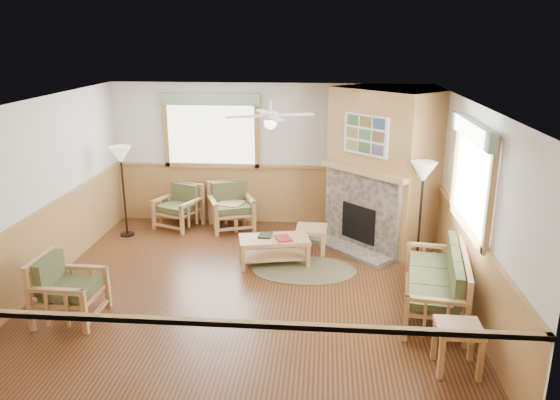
# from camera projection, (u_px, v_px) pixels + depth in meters

# --- Properties ---
(floor) EXTENTS (6.00, 6.00, 0.01)m
(floor) POSITION_uv_depth(u_px,v_px,m) (249.00, 289.00, 7.94)
(floor) COLOR #502C16
(floor) RESTS_ON ground
(ceiling) EXTENTS (6.00, 6.00, 0.01)m
(ceiling) POSITION_uv_depth(u_px,v_px,m) (245.00, 102.00, 7.16)
(ceiling) COLOR white
(ceiling) RESTS_ON floor
(wall_back) EXTENTS (6.00, 0.02, 2.70)m
(wall_back) POSITION_uv_depth(u_px,v_px,m) (269.00, 155.00, 10.41)
(wall_back) COLOR white
(wall_back) RESTS_ON floor
(wall_front) EXTENTS (6.00, 0.02, 2.70)m
(wall_front) POSITION_uv_depth(u_px,v_px,m) (198.00, 301.00, 4.69)
(wall_front) COLOR white
(wall_front) RESTS_ON floor
(wall_left) EXTENTS (0.02, 6.00, 2.70)m
(wall_left) POSITION_uv_depth(u_px,v_px,m) (39.00, 195.00, 7.79)
(wall_left) COLOR white
(wall_left) RESTS_ON floor
(wall_right) EXTENTS (0.02, 6.00, 2.70)m
(wall_right) POSITION_uv_depth(u_px,v_px,m) (469.00, 206.00, 7.31)
(wall_right) COLOR white
(wall_right) RESTS_ON floor
(wainscot) EXTENTS (6.00, 6.00, 1.10)m
(wainscot) POSITION_uv_depth(u_px,v_px,m) (248.00, 254.00, 7.78)
(wainscot) COLOR #AB7D46
(wainscot) RESTS_ON floor
(fireplace) EXTENTS (3.11, 3.11, 2.70)m
(fireplace) POSITION_uv_depth(u_px,v_px,m) (382.00, 168.00, 9.34)
(fireplace) COLOR #AB7D46
(fireplace) RESTS_ON floor
(window_back) EXTENTS (1.90, 0.16, 1.50)m
(window_back) POSITION_uv_depth(u_px,v_px,m) (210.00, 92.00, 10.12)
(window_back) COLOR white
(window_back) RESTS_ON wall_back
(window_right) EXTENTS (0.16, 1.90, 1.50)m
(window_right) POSITION_uv_depth(u_px,v_px,m) (479.00, 120.00, 6.78)
(window_right) COLOR white
(window_right) RESTS_ON wall_right
(ceiling_fan) EXTENTS (1.59, 1.59, 0.36)m
(ceiling_fan) POSITION_uv_depth(u_px,v_px,m) (270.00, 102.00, 7.43)
(ceiling_fan) COLOR white
(ceiling_fan) RESTS_ON ceiling
(sofa) EXTENTS (1.94, 1.03, 0.85)m
(sofa) POSITION_uv_depth(u_px,v_px,m) (434.00, 280.00, 7.23)
(sofa) COLOR tan
(sofa) RESTS_ON floor
(armchair_back_left) EXTENTS (0.95, 0.95, 0.81)m
(armchair_back_left) POSITION_uv_depth(u_px,v_px,m) (178.00, 207.00, 10.39)
(armchair_back_left) COLOR tan
(armchair_back_left) RESTS_ON floor
(armchair_back_right) EXTENTS (1.00, 1.00, 0.87)m
(armchair_back_right) POSITION_uv_depth(u_px,v_px,m) (231.00, 207.00, 10.30)
(armchair_back_right) COLOR tan
(armchair_back_right) RESTS_ON floor
(armchair_left) EXTENTS (0.77, 0.77, 0.85)m
(armchair_left) POSITION_uv_depth(u_px,v_px,m) (69.00, 288.00, 6.99)
(armchair_left) COLOR tan
(armchair_left) RESTS_ON floor
(coffee_table) EXTENTS (1.20, 0.77, 0.44)m
(coffee_table) POSITION_uv_depth(u_px,v_px,m) (274.00, 251.00, 8.76)
(coffee_table) COLOR tan
(coffee_table) RESTS_ON floor
(end_table_chairs) EXTENTS (0.56, 0.55, 0.51)m
(end_table_chairs) POSITION_uv_depth(u_px,v_px,m) (231.00, 215.00, 10.35)
(end_table_chairs) COLOR tan
(end_table_chairs) RESTS_ON floor
(end_table_sofa) EXTENTS (0.49, 0.47, 0.54)m
(end_table_sofa) POSITION_uv_depth(u_px,v_px,m) (457.00, 348.00, 5.95)
(end_table_sofa) COLOR tan
(end_table_sofa) RESTS_ON floor
(footstool) EXTENTS (0.53, 0.53, 0.44)m
(footstool) POSITION_uv_depth(u_px,v_px,m) (311.00, 239.00, 9.24)
(footstool) COLOR tan
(footstool) RESTS_ON floor
(braided_rug) EXTENTS (2.08, 2.08, 0.01)m
(braided_rug) POSITION_uv_depth(u_px,v_px,m) (304.00, 270.00, 8.57)
(braided_rug) COLOR brown
(braided_rug) RESTS_ON floor
(floor_lamp_left) EXTENTS (0.48, 0.48, 1.67)m
(floor_lamp_left) POSITION_uv_depth(u_px,v_px,m) (124.00, 192.00, 9.83)
(floor_lamp_left) COLOR black
(floor_lamp_left) RESTS_ON floor
(floor_lamp_right) EXTENTS (0.49, 0.49, 1.73)m
(floor_lamp_right) POSITION_uv_depth(u_px,v_px,m) (420.00, 216.00, 8.41)
(floor_lamp_right) COLOR black
(floor_lamp_right) RESTS_ON floor
(book_red) EXTENTS (0.31, 0.36, 0.03)m
(book_red) POSITION_uv_depth(u_px,v_px,m) (283.00, 237.00, 8.62)
(book_red) COLOR maroon
(book_red) RESTS_ON coffee_table
(book_dark) EXTENTS (0.22, 0.28, 0.03)m
(book_dark) POSITION_uv_depth(u_px,v_px,m) (265.00, 235.00, 8.76)
(book_dark) COLOR black
(book_dark) RESTS_ON coffee_table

